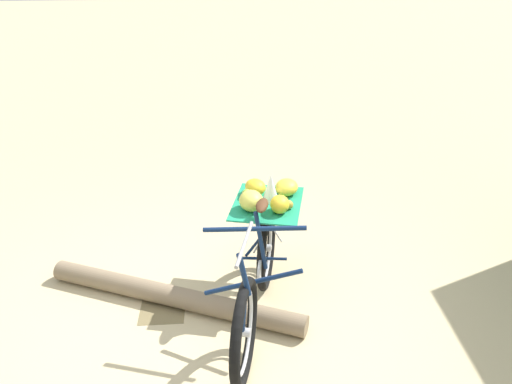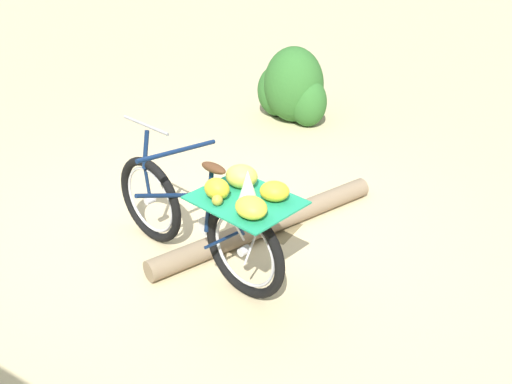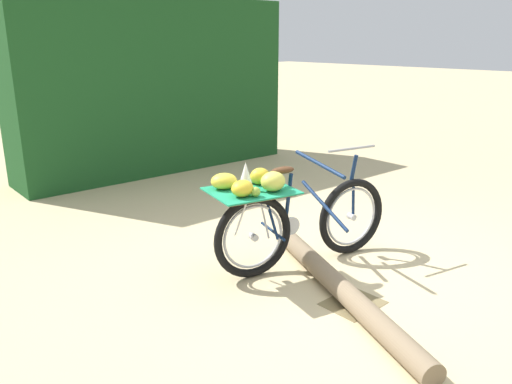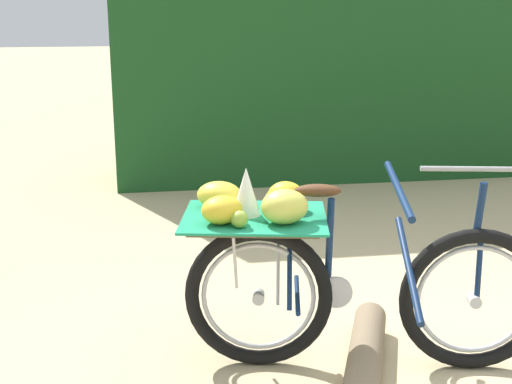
% 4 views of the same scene
% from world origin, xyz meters
% --- Properties ---
extents(foliage_hedge, '(4.27, 1.04, 2.55)m').
position_xyz_m(foliage_hedge, '(-0.75, -4.22, 1.27)').
color(foliage_hedge, '#19471E').
rests_on(foliage_hedge, ground_plane).
extents(bicycle, '(1.80, 0.86, 1.03)m').
position_xyz_m(bicycle, '(0.32, -0.29, 0.51)').
color(bicycle, black).
rests_on(bicycle, ground_plane).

